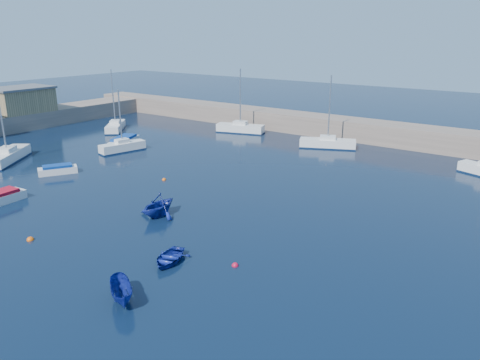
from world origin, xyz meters
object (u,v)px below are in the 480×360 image
Objects in this scene: sailboat_5 at (240,128)px; sailboat_6 at (328,143)px; sailboat_3 at (122,147)px; dinghy_right at (122,292)px; brick_shed_a at (21,101)px; sailboat_4 at (116,126)px; motorboat_1 at (58,170)px; dinghy_left at (158,205)px; sailboat_2 at (7,156)px; dinghy_center at (169,258)px; motorboat_2 at (124,141)px.

sailboat_6 is (14.26, -1.10, -0.06)m from sailboat_5.
sailboat_3 is 2.50× the size of dinghy_right.
sailboat_4 reaches higher than brick_shed_a.
sailboat_6 reaches higher than dinghy_right.
motorboat_1 is at bearing -95.61° from sailboat_4.
dinghy_right is (7.28, -9.93, -0.35)m from dinghy_left.
sailboat_2 is at bearing -110.15° from sailboat_3.
sailboat_2 is at bearing 104.21° from dinghy_right.
sailboat_4 is at bearing 81.65° from sailboat_6.
motorboat_1 is at bearing 96.94° from dinghy_right.
dinghy_left is (41.93, -13.39, -3.17)m from brick_shed_a.
sailboat_3 is 33.98m from dinghy_right.
dinghy_center is at bearing -44.57° from dinghy_left.
motorboat_1 is at bearing -94.12° from motorboat_2.
sailboat_2 is at bearing -35.34° from brick_shed_a.
sailboat_5 is 2.55× the size of dinghy_left.
sailboat_2 is 2.51× the size of motorboat_1.
sailboat_6 is at bearing 53.02° from sailboat_3.
dinghy_right is at bearing -94.55° from dinghy_center.
brick_shed_a is 2.26× the size of dinghy_left.
motorboat_2 is at bearing 149.14° from sailboat_3.
sailboat_6 is at bearing -111.50° from sailboat_5.
motorboat_2 is at bearing 3.48° from brick_shed_a.
sailboat_6 is at bearing 81.08° from dinghy_center.
motorboat_2 is 37.50m from dinghy_right.
sailboat_5 is at bearing -9.50° from sailboat_4.
sailboat_4 reaches higher than sailboat_3.
dinghy_left reaches higher than motorboat_2.
sailboat_6 is at bearing 86.03° from motorboat_1.
dinghy_right is at bearing -169.45° from sailboat_5.
dinghy_left is (13.45, -29.67, 0.26)m from sailboat_5.
sailboat_3 is 30.17m from dinghy_center.
dinghy_left is at bearing -39.96° from sailboat_2.
sailboat_6 is (30.07, 8.40, 0.01)m from sailboat_4.
motorboat_2 is (-2.55, 2.43, -0.10)m from sailboat_3.
motorboat_1 is (25.25, -11.23, -3.67)m from brick_shed_a.
sailboat_3 is 13.39m from sailboat_4.
sailboat_4 reaches higher than dinghy_center.
sailboat_5 reaches higher than dinghy_center.
sailboat_5 reaches higher than brick_shed_a.
brick_shed_a is at bearing -170.09° from sailboat_3.
dinghy_left is (25.33, -1.62, 0.28)m from sailboat_2.
dinghy_center is (27.18, -19.85, -0.21)m from motorboat_2.
brick_shed_a is 2.04× the size of motorboat_1.
sailboat_2 is 8.66m from motorboat_1.
dinghy_left is at bearing -20.75° from sailboat_3.
dinghy_right is at bearing -58.17° from dinghy_left.
brick_shed_a is 0.81× the size of sailboat_2.
motorboat_1 is (1.78, -10.07, -0.19)m from sailboat_3.
dinghy_right is (23.97, -12.09, 0.15)m from motorboat_1.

